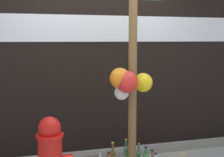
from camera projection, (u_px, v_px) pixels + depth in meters
building_wall at (96, 49)px, 4.70m from camera, size 10.00×0.21×3.01m
curb_strip at (104, 155)px, 4.45m from camera, size 8.00×0.12×0.08m
memorial_post at (130, 65)px, 3.69m from camera, size 0.64×0.46×2.55m
fire_hydrant at (50, 154)px, 3.44m from camera, size 0.49×0.30×0.83m
litter_0 at (182, 154)px, 4.58m from camera, size 0.15×0.13×0.01m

